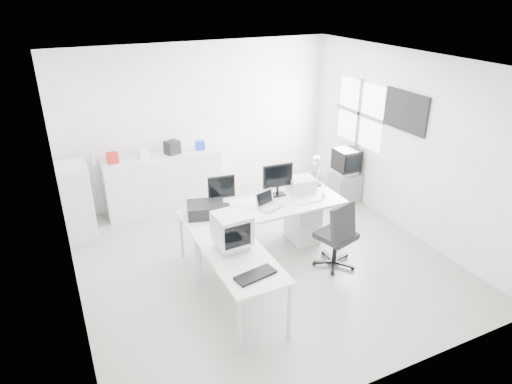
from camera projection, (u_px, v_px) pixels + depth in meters
name	position (u px, v px, depth m)	size (l,w,h in m)	color
floor	(262.00, 259.00, 6.66)	(5.00, 5.00, 0.01)	beige
ceiling	(263.00, 63.00, 5.49)	(5.00, 5.00, 0.01)	white
back_wall	(201.00, 123.00, 8.12)	(5.00, 0.02, 2.80)	silver
left_wall	(62.00, 207.00, 5.10)	(0.02, 5.00, 2.80)	silver
right_wall	(407.00, 144.00, 7.05)	(0.02, 5.00, 2.80)	silver
window	(360.00, 113.00, 7.94)	(0.02, 1.20, 1.10)	white
wall_picture	(406.00, 111.00, 6.91)	(0.04, 0.90, 0.60)	black
main_desk	(264.00, 229.00, 6.72)	(2.40, 0.80, 0.75)	silver
side_desk	(241.00, 284.00, 5.49)	(0.70, 1.40, 0.75)	silver
drawer_pedestal	(303.00, 222.00, 7.07)	(0.40, 0.50, 0.60)	silver
inkjet_printer	(206.00, 209.00, 6.28)	(0.50, 0.39, 0.18)	black
lcd_monitor_small	(222.00, 191.00, 6.45)	(0.39, 0.22, 0.49)	black
lcd_monitor_large	(278.00, 180.00, 6.80)	(0.47, 0.19, 0.49)	black
laptop	(270.00, 202.00, 6.45)	(0.32, 0.33, 0.22)	#B7B7BA
white_keyboard	(308.00, 201.00, 6.69)	(0.40, 0.13, 0.02)	silver
white_mouse	(324.00, 195.00, 6.84)	(0.06, 0.06, 0.06)	silver
laser_printer	(301.00, 185.00, 6.99)	(0.38, 0.33, 0.22)	#BBBBBB
desk_lamp	(318.00, 172.00, 7.14)	(0.15, 0.15, 0.46)	silver
crt_monitor	(232.00, 231.00, 5.43)	(0.42, 0.42, 0.48)	#B7B7BA
black_keyboard	(255.00, 275.00, 4.99)	(0.47, 0.19, 0.03)	black
office_chair	(336.00, 232.00, 6.32)	(0.61, 0.61, 1.06)	#232528
tv_cabinet	(344.00, 187.00, 8.32)	(0.50, 0.41, 0.55)	slate
crt_tv	(347.00, 162.00, 8.11)	(0.50, 0.48, 0.45)	black
sideboard	(164.00, 182.00, 7.97)	(2.00, 0.50, 1.00)	silver
clutter_box_a	(112.00, 158.00, 7.41)	(0.17, 0.15, 0.17)	#B11C19
clutter_box_b	(143.00, 154.00, 7.61)	(0.15, 0.13, 0.15)	silver
clutter_box_c	(172.00, 147.00, 7.79)	(0.22, 0.20, 0.22)	black
clutter_box_d	(200.00, 145.00, 8.00)	(0.15, 0.13, 0.15)	#1B36C3
clutter_bottle	(93.00, 158.00, 7.32)	(0.07, 0.07, 0.22)	silver
filing_cabinet	(77.00, 202.00, 6.98)	(0.44, 0.52, 1.24)	silver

